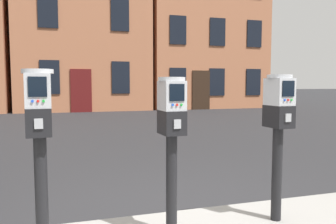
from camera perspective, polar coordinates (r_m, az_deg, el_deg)
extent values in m
cylinder|color=black|center=(2.63, -20.90, -13.02)|extent=(0.09, 0.09, 0.85)
cube|color=black|center=(2.53, -21.25, -1.57)|extent=(0.18, 0.25, 0.20)
cube|color=#A5A8AD|center=(2.40, -21.33, -1.89)|extent=(0.06, 0.02, 0.07)
cube|color=#B7BABF|center=(2.51, -21.41, 3.42)|extent=(0.18, 0.24, 0.24)
cube|color=black|center=(2.39, -21.51, 4.06)|extent=(0.12, 0.01, 0.14)
cylinder|color=blue|center=(2.40, -22.27, 1.72)|extent=(0.02, 0.01, 0.02)
cylinder|color=red|center=(2.39, -21.44, 1.75)|extent=(0.02, 0.01, 0.02)
cylinder|color=green|center=(2.39, -20.60, 1.77)|extent=(0.02, 0.01, 0.02)
cylinder|color=#B7BABF|center=(2.51, -21.50, 6.52)|extent=(0.23, 0.23, 0.03)
cylinder|color=black|center=(2.74, 0.61, -12.34)|extent=(0.09, 0.09, 0.82)
cube|color=black|center=(2.64, 0.62, -1.78)|extent=(0.18, 0.25, 0.19)
cube|color=#A5A8AD|center=(2.52, 1.62, -2.09)|extent=(0.06, 0.02, 0.07)
cube|color=#B7BABF|center=(2.62, 0.63, 2.81)|extent=(0.18, 0.24, 0.23)
cube|color=black|center=(2.51, 1.56, 3.36)|extent=(0.12, 0.01, 0.13)
cylinder|color=blue|center=(2.50, 0.83, 1.22)|extent=(0.02, 0.01, 0.02)
cylinder|color=red|center=(2.51, 1.58, 1.24)|extent=(0.02, 0.01, 0.02)
cylinder|color=green|center=(2.53, 2.32, 1.26)|extent=(0.02, 0.01, 0.02)
cylinder|color=#B7BABF|center=(2.62, 0.63, 5.68)|extent=(0.23, 0.23, 0.03)
cylinder|color=black|center=(3.16, 18.19, -10.08)|extent=(0.09, 0.09, 0.84)
cube|color=black|center=(3.07, 18.44, -0.72)|extent=(0.18, 0.25, 0.19)
cube|color=#A5A8AD|center=(2.98, 19.94, -0.93)|extent=(0.06, 0.02, 0.07)
cube|color=#B7BABF|center=(3.06, 18.55, 3.31)|extent=(0.18, 0.24, 0.24)
cube|color=black|center=(2.97, 19.97, 3.79)|extent=(0.12, 0.01, 0.13)
cylinder|color=blue|center=(2.95, 19.42, 1.95)|extent=(0.02, 0.01, 0.02)
cylinder|color=red|center=(2.97, 19.95, 1.95)|extent=(0.02, 0.01, 0.02)
cylinder|color=green|center=(2.99, 20.46, 1.96)|extent=(0.02, 0.01, 0.02)
cylinder|color=#B7BABF|center=(3.06, 18.62, 5.82)|extent=(0.23, 0.23, 0.03)
cube|color=black|center=(16.71, -19.64, 5.66)|extent=(0.90, 0.06, 1.60)
cube|color=black|center=(16.87, -8.12, 5.88)|extent=(0.90, 0.06, 1.60)
cube|color=black|center=(17.05, -19.94, 16.09)|extent=(0.90, 0.06, 1.60)
cube|color=black|center=(17.22, -8.25, 16.21)|extent=(0.90, 0.06, 1.60)
cube|color=#591414|center=(16.70, -14.70, 3.56)|extent=(1.00, 0.07, 2.10)
cube|color=#B7704C|center=(21.15, 5.49, 15.77)|extent=(6.76, 5.06, 10.80)
cube|color=black|center=(17.58, 1.71, 5.18)|extent=(0.90, 0.06, 1.48)
cube|color=black|center=(18.41, 8.41, 5.11)|extent=(0.90, 0.06, 1.48)
cube|color=black|center=(19.47, 14.45, 4.99)|extent=(0.90, 0.06, 1.48)
cube|color=black|center=(17.80, 1.73, 13.90)|extent=(0.90, 0.06, 1.48)
cube|color=black|center=(18.62, 8.51, 13.45)|extent=(0.90, 0.06, 1.48)
cube|color=black|center=(19.67, 14.62, 12.88)|extent=(0.90, 0.06, 1.48)
cube|color=black|center=(18.04, 5.69, 3.77)|extent=(1.00, 0.07, 2.10)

